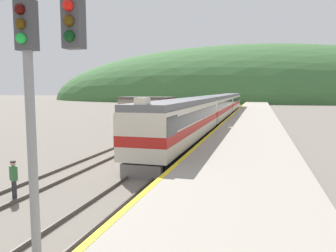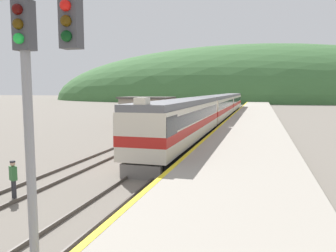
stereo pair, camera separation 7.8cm
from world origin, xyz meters
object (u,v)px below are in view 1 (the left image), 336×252
object	(u,v)px
carriage_second	(216,108)
carriage_third	(230,102)
express_train_lead_car	(182,122)
signal_mast_main	(28,67)
track_worker	(14,177)

from	to	relation	value
carriage_second	carriage_third	distance (m)	21.54
express_train_lead_car	signal_mast_main	xyz separation A→B (m)	(1.20, -19.40, 3.00)
express_train_lead_car	signal_mast_main	size ratio (longest dim) A/B	2.64
express_train_lead_car	track_worker	size ratio (longest dim) A/B	12.05
carriage_third	signal_mast_main	world-z (taller)	signal_mast_main
express_train_lead_car	track_worker	xyz separation A→B (m)	(-4.21, -13.83, -1.21)
carriage_third	track_worker	distance (m)	56.88
express_train_lead_car	carriage_third	size ratio (longest dim) A/B	0.96
express_train_lead_car	signal_mast_main	bearing A→B (deg)	-86.46
track_worker	carriage_second	bearing A→B (deg)	83.18
express_train_lead_car	carriage_third	bearing A→B (deg)	90.00
carriage_third	express_train_lead_car	bearing A→B (deg)	-90.00
carriage_third	signal_mast_main	bearing A→B (deg)	-88.90
carriage_second	carriage_third	size ratio (longest dim) A/B	1.00
express_train_lead_car	carriage_third	xyz separation A→B (m)	(0.00, 42.88, -0.01)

